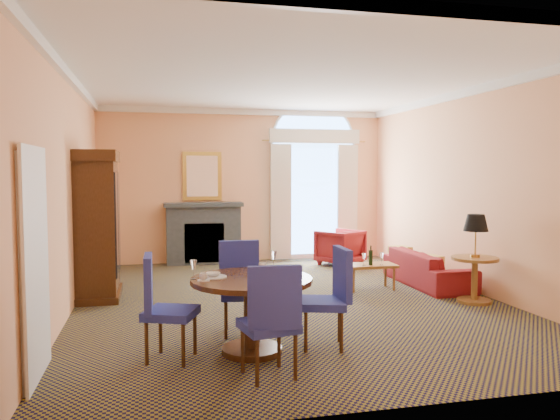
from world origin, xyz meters
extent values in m
plane|color=#121033|center=(0.00, 0.00, 0.00)|extent=(7.50, 7.50, 0.00)
cube|color=#FFB379|center=(0.00, 3.75, 1.60)|extent=(6.00, 0.04, 3.20)
cube|color=#FFB379|center=(-3.00, 0.00, 1.60)|extent=(0.04, 7.50, 3.20)
cube|color=#FFB379|center=(3.00, 0.00, 1.60)|extent=(0.04, 7.50, 3.20)
cube|color=white|center=(0.00, 0.00, 3.20)|extent=(6.00, 7.50, 0.04)
cube|color=white|center=(0.00, 0.00, 3.14)|extent=(6.00, 7.50, 0.12)
cube|color=white|center=(-2.96, -2.40, 1.03)|extent=(0.08, 0.90, 2.06)
cube|color=#3F464A|center=(-0.90, 3.55, 0.60)|extent=(1.50, 0.40, 1.20)
cube|color=#3F464A|center=(-0.90, 3.52, 1.24)|extent=(1.60, 0.46, 0.08)
cube|color=gold|center=(-0.90, 3.72, 1.80)|extent=(0.80, 0.04, 1.00)
cube|color=white|center=(-0.90, 3.70, 1.80)|extent=(0.64, 0.02, 0.84)
cube|color=white|center=(1.50, 3.73, 1.25)|extent=(1.90, 0.04, 2.50)
cube|color=#98C5FF|center=(1.50, 3.72, 1.25)|extent=(1.70, 0.02, 2.30)
cylinder|color=white|center=(1.50, 3.73, 2.50)|extent=(1.90, 0.04, 1.90)
cube|color=beige|center=(0.75, 3.61, 1.25)|extent=(0.45, 0.06, 2.45)
cube|color=beige|center=(2.25, 3.61, 1.25)|extent=(0.45, 0.06, 2.45)
cube|color=beige|center=(1.50, 3.61, 2.65)|extent=(2.00, 0.08, 0.30)
cube|color=#331B0B|center=(-2.72, 0.84, 1.02)|extent=(0.56, 1.02, 2.04)
cube|color=#331B0B|center=(-2.72, 0.84, 2.12)|extent=(0.63, 1.12, 0.16)
cube|color=#331B0B|center=(-2.72, 0.84, 0.05)|extent=(0.63, 1.12, 0.10)
cylinder|color=#331B0B|center=(-0.93, -2.16, 0.77)|extent=(1.26, 1.26, 0.05)
cylinder|color=#331B0B|center=(-0.93, -2.16, 0.37)|extent=(0.17, 0.17, 0.74)
cylinder|color=#331B0B|center=(-0.93, -2.16, 0.03)|extent=(0.63, 0.63, 0.06)
cylinder|color=white|center=(-0.65, -1.88, 0.80)|extent=(0.28, 0.28, 0.01)
imported|color=white|center=(-0.65, -1.88, 0.83)|extent=(0.15, 0.15, 0.04)
imported|color=white|center=(-0.72, -1.71, 0.84)|extent=(0.09, 0.09, 0.07)
cylinder|color=white|center=(-1.32, -2.06, 0.80)|extent=(0.28, 0.28, 0.01)
imported|color=white|center=(-1.32, -2.06, 0.83)|extent=(0.15, 0.15, 0.04)
imported|color=white|center=(-1.43, -2.21, 0.84)|extent=(0.09, 0.09, 0.07)
cylinder|color=white|center=(-0.83, -2.55, 0.80)|extent=(0.28, 0.28, 0.01)
imported|color=white|center=(-0.83, -2.55, 0.83)|extent=(0.15, 0.15, 0.04)
imported|color=white|center=(-0.64, -2.57, 0.84)|extent=(0.09, 0.09, 0.07)
cube|color=navy|center=(-0.92, -1.48, 0.48)|extent=(0.54, 0.54, 0.08)
cube|color=navy|center=(-0.92, -1.26, 0.79)|extent=(0.48, 0.08, 0.57)
cylinder|color=#331B0B|center=(-0.71, -1.32, 0.22)|extent=(0.04, 0.04, 0.43)
cylinder|color=#331B0B|center=(-1.08, -1.26, 0.22)|extent=(0.04, 0.04, 0.43)
cylinder|color=#331B0B|center=(-0.76, -1.69, 0.22)|extent=(0.04, 0.04, 0.43)
cylinder|color=#331B0B|center=(-1.13, -1.63, 0.22)|extent=(0.04, 0.04, 0.43)
cube|color=navy|center=(-0.90, -2.85, 0.48)|extent=(0.55, 0.55, 0.08)
cube|color=navy|center=(-0.88, -3.06, 0.79)|extent=(0.48, 0.10, 0.57)
cylinder|color=#331B0B|center=(-1.04, -3.06, 0.22)|extent=(0.04, 0.04, 0.43)
cylinder|color=#331B0B|center=(-0.68, -3.00, 0.22)|extent=(0.04, 0.04, 0.43)
cylinder|color=#331B0B|center=(-1.11, -2.70, 0.22)|extent=(0.04, 0.04, 0.43)
cylinder|color=#331B0B|center=(-0.75, -2.63, 0.22)|extent=(0.04, 0.04, 0.43)
cube|color=navy|center=(-0.14, -2.14, 0.48)|extent=(0.59, 0.59, 0.08)
cube|color=navy|center=(0.07, -2.14, 0.79)|extent=(0.08, 0.48, 0.57)
cylinder|color=#331B0B|center=(-0.02, -2.37, 0.22)|extent=(0.04, 0.04, 0.43)
cylinder|color=#331B0B|center=(0.09, -2.02, 0.22)|extent=(0.04, 0.04, 0.43)
cylinder|color=#331B0B|center=(-0.37, -2.27, 0.22)|extent=(0.04, 0.04, 0.43)
cylinder|color=#331B0B|center=(-0.27, -1.91, 0.22)|extent=(0.04, 0.04, 0.43)
cube|color=navy|center=(-1.75, -2.18, 0.48)|extent=(0.62, 0.62, 0.08)
cube|color=navy|center=(-1.97, -2.19, 0.79)|extent=(0.08, 0.48, 0.57)
cylinder|color=#331B0B|center=(-1.86, -1.94, 0.22)|extent=(0.04, 0.04, 0.43)
cylinder|color=#331B0B|center=(-1.99, -2.29, 0.22)|extent=(0.04, 0.04, 0.43)
cylinder|color=#331B0B|center=(-1.51, -2.08, 0.22)|extent=(0.04, 0.04, 0.43)
cylinder|color=#331B0B|center=(-1.65, -2.42, 0.22)|extent=(0.04, 0.04, 0.43)
imported|color=maroon|center=(2.55, 0.54, 0.28)|extent=(0.78, 1.95, 0.57)
imported|color=maroon|center=(1.78, 2.76, 0.36)|extent=(1.08, 1.09, 0.72)
cube|color=olive|center=(1.48, 0.45, 0.39)|extent=(0.82, 0.47, 0.04)
cylinder|color=olive|center=(1.13, 0.28, 0.18)|extent=(0.04, 0.04, 0.36)
cylinder|color=olive|center=(1.82, 0.28, 0.18)|extent=(0.04, 0.04, 0.36)
cylinder|color=olive|center=(1.13, 0.61, 0.18)|extent=(0.04, 0.04, 0.36)
cylinder|color=olive|center=(1.82, 0.61, 0.18)|extent=(0.04, 0.04, 0.36)
cylinder|color=olive|center=(2.60, -0.73, 0.64)|extent=(0.66, 0.66, 0.04)
cylinder|color=olive|center=(2.60, -0.73, 0.31)|extent=(0.09, 0.09, 0.62)
cylinder|color=olive|center=(2.60, -0.73, 0.02)|extent=(0.49, 0.49, 0.04)
camera|label=1|loc=(-1.92, -7.66, 1.89)|focal=35.00mm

